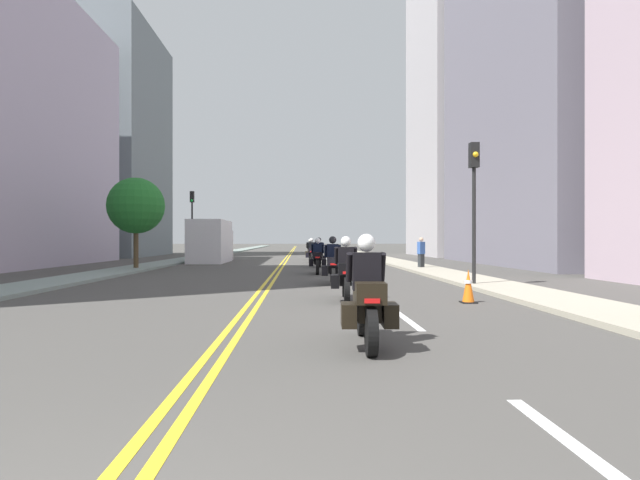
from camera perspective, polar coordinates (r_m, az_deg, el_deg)
ground_plane at (r=49.56m, az=-3.50°, el=-1.71°), size 264.00×264.00×0.00m
sidewalk_left at (r=50.26m, az=-11.88°, el=-1.62°), size 2.06×144.00×0.12m
sidewalk_right at (r=49.93m, az=4.93°, el=-1.63°), size 2.06×144.00×0.12m
centreline_yellow_inner at (r=49.56m, az=-3.64°, el=-1.71°), size 0.12×132.00×0.01m
centreline_yellow_outer at (r=49.56m, az=-3.36°, el=-1.71°), size 0.12×132.00×0.01m
lane_dashes_white at (r=30.63m, az=1.59°, el=-2.80°), size 0.14×56.40×0.01m
building_left_1 at (r=35.10m, az=-32.36°, el=10.54°), size 7.67×16.66×15.85m
building_right_1 at (r=36.58m, az=24.08°, el=21.69°), size 7.58×17.47×30.04m
building_left_2 at (r=51.25m, az=-22.32°, el=10.00°), size 7.71×12.99×20.78m
building_right_2 at (r=51.75m, az=15.56°, el=15.90°), size 7.85×12.39×31.33m
motorcycle_0 at (r=7.30m, az=5.32°, el=-6.89°), size 0.78×2.11×1.61m
motorcycle_1 at (r=12.71m, az=2.95°, el=-3.92°), size 0.78×2.13×1.61m
motorcycle_2 at (r=17.35m, az=1.45°, el=-2.82°), size 0.78×2.18×1.65m
motorcycle_3 at (r=22.58m, az=-0.27°, el=-2.18°), size 0.78×2.22×1.60m
motorcycle_4 at (r=28.19m, az=-0.12°, el=-1.73°), size 0.76×2.18×1.65m
motorcycle_5 at (r=33.15m, az=-0.97°, el=-1.43°), size 0.76×2.18×1.63m
motorcycle_6 at (r=38.30m, az=-1.11°, el=-1.26°), size 0.78×2.16×1.58m
traffic_cone_0 at (r=12.74m, az=16.40°, el=-5.03°), size 0.36×0.36×0.81m
traffic_light_near at (r=17.03m, az=16.99°, el=5.71°), size 0.28×0.38×4.64m
traffic_light_far at (r=37.51m, az=-14.24°, el=2.95°), size 0.28×0.38×5.01m
pedestrian_1 at (r=26.33m, az=11.35°, el=-1.44°), size 0.42×0.38×1.64m
street_tree_0 at (r=26.93m, az=-20.05°, el=3.64°), size 2.81×2.81×4.63m
parked_truck at (r=34.94m, az=-12.11°, el=-0.37°), size 2.20×6.50×2.80m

